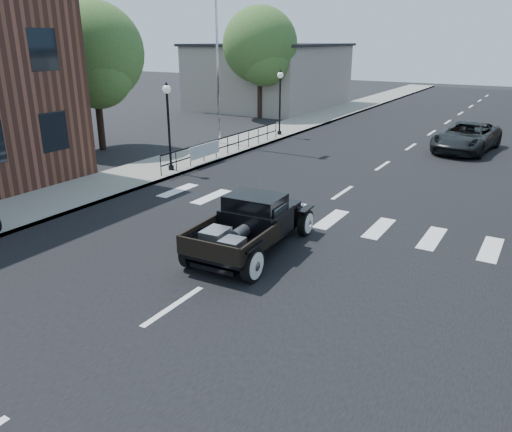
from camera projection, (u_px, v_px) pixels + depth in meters
The scene contains 14 objects.
ground at pixel (246, 258), 13.42m from camera, with size 120.00×120.00×0.00m, color black.
road at pixel (401, 154), 25.55m from camera, with size 14.00×80.00×0.02m, color black.
road_markings at pixel (368, 176), 21.51m from camera, with size 12.00×60.00×0.06m, color silver, non-canonical shape.
sidewalk_left at pixel (258, 137), 29.64m from camera, with size 3.00×80.00×0.15m, color gray.
low_building_left at pixel (270, 77), 42.47m from camera, with size 10.00×12.00×5.00m, color #9D9284.
railing at pixel (228, 144), 24.82m from camera, with size 0.08×10.00×1.00m, color black, non-canonical shape.
banner at pixel (205, 155), 23.23m from camera, with size 0.04×2.20×0.60m, color silver, non-canonical shape.
lamp_post_b at pixel (169, 127), 21.27m from camera, with size 0.36×0.36×3.75m, color black, non-canonical shape.
lamp_post_c at pixel (280, 103), 29.35m from camera, with size 0.36×0.36×3.75m, color black, non-canonical shape.
flagpole at pixel (217, 25), 25.48m from camera, with size 0.12×0.12×12.19m, color silver.
big_tree_near at pixel (96, 77), 25.41m from camera, with size 5.08×5.08×7.46m, color #3C6029, non-canonical shape.
big_tree_far at pixel (260, 63), 35.94m from camera, with size 5.34×5.34×7.85m, color #3C6029, non-canonical shape.
hotrod_pickup at pixel (252, 224), 13.62m from camera, with size 2.18×4.66×1.62m, color black, non-canonical shape.
second_car at pixel (467, 137), 25.96m from camera, with size 2.47×5.35×1.49m, color black.
Camera 1 is at (6.54, -10.38, 5.58)m, focal length 35.00 mm.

